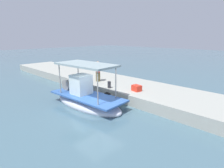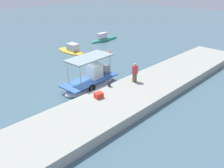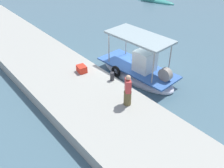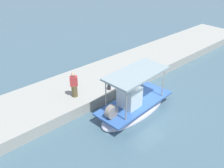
# 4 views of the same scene
# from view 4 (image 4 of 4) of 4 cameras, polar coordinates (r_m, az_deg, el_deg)

# --- Properties ---
(ground_plane) EXTENTS (120.00, 120.00, 0.00)m
(ground_plane) POSITION_cam_4_polar(r_m,az_deg,el_deg) (16.41, 7.60, -4.96)
(ground_plane) COLOR #476876
(dock_quay) EXTENTS (36.00, 4.54, 0.73)m
(dock_quay) POSITION_cam_4_polar(r_m,az_deg,el_deg) (18.69, -1.81, 1.27)
(dock_quay) COLOR #A3A59A
(dock_quay) RESTS_ON ground_plane
(main_fishing_boat) EXTENTS (5.68, 2.48, 3.15)m
(main_fishing_boat) POSITION_cam_4_polar(r_m,az_deg,el_deg) (15.44, 5.11, -5.03)
(main_fishing_boat) COLOR silver
(main_fishing_boat) RESTS_ON ground_plane
(fisherman_near_bollard) EXTENTS (0.55, 0.52, 1.70)m
(fisherman_near_bollard) POSITION_cam_4_polar(r_m,az_deg,el_deg) (15.65, -8.85, -0.42)
(fisherman_near_bollard) COLOR brown
(fisherman_near_bollard) RESTS_ON dock_quay
(mooring_bollard) EXTENTS (0.24, 0.24, 0.51)m
(mooring_bollard) POSITION_cam_4_polar(r_m,az_deg,el_deg) (16.46, -0.68, -0.50)
(mooring_bollard) COLOR #2D2D33
(mooring_bollard) RESTS_ON dock_quay
(cargo_crate) EXTENTS (0.67, 0.57, 0.41)m
(cargo_crate) POSITION_cam_4_polar(r_m,az_deg,el_deg) (18.15, 2.12, 2.37)
(cargo_crate) COLOR red
(cargo_crate) RESTS_ON dock_quay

